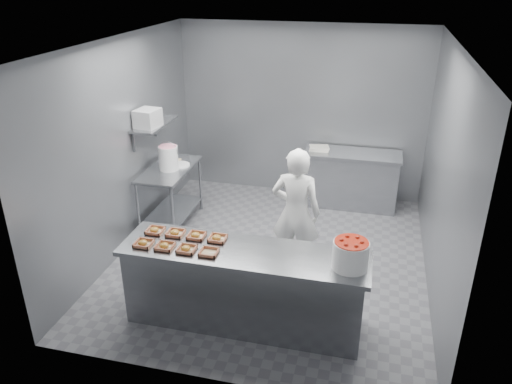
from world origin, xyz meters
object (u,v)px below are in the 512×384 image
prep_table (170,188)px  worker (296,213)px  back_counter (351,179)px  tray_2 (186,249)px  tray_7 (217,238)px  tray_3 (209,252)px  strawberry_tub (351,254)px  tray_5 (175,233)px  service_counter (244,287)px  glaze_bucket (168,157)px  tray_0 (143,243)px  tray_6 (196,235)px  tray_1 (165,246)px  tray_4 (155,230)px  appliance (148,118)px

prep_table → worker: bearing=-22.5°
back_counter → tray_2: (-1.47, -3.39, 0.47)m
tray_7 → prep_table: bearing=126.1°
prep_table → tray_3: bearing=-57.7°
tray_7 → strawberry_tub: 1.43m
prep_table → tray_5: 2.02m
service_counter → glaze_bucket: (-1.63, 1.91, 0.63)m
tray_0 → tray_2: size_ratio=1.00×
tray_6 → glaze_bucket: size_ratio=0.44×
glaze_bucket → tray_6: bearing=-59.1°
service_counter → glaze_bucket: size_ratio=6.13×
tray_1 → tray_4: same height
tray_0 → tray_7: (0.72, 0.29, 0.00)m
worker → appliance: (-2.18, 0.65, 0.86)m
tray_2 → glaze_bucket: bearing=117.2°
tray_3 → worker: bearing=61.5°
strawberry_tub → appliance: appliance is taller
glaze_bucket → tray_5: bearing=-65.2°
tray_4 → tray_7: same height
tray_0 → worker: worker is taller
back_counter → appliance: (-2.72, -1.49, 1.23)m
appliance → strawberry_tub: bearing=-24.6°
service_counter → tray_2: tray_2 is taller
tray_3 → appliance: bearing=128.0°
glaze_bucket → appliance: size_ratio=1.30×
tray_6 → worker: worker is taller
tray_4 → glaze_bucket: (-0.57, 1.77, 0.16)m
tray_3 → strawberry_tub: strawberry_tub is taller
tray_5 → tray_4: bearing=180.0°
tray_6 → tray_0: bearing=-149.0°
service_counter → back_counter: bearing=74.5°
appliance → prep_table: bearing=55.0°
prep_table → tray_6: tray_6 is taller
worker → glaze_bucket: bearing=-19.2°
tray_7 → tray_1: bearing=-149.0°
tray_3 → glaze_bucket: 2.44m
tray_1 → worker: size_ratio=0.11×
tray_4 → tray_7: size_ratio=1.00×
tray_3 → tray_7: (-0.00, 0.29, 0.00)m
tray_2 → back_counter: bearing=66.6°
back_counter → worker: bearing=-104.3°
service_counter → prep_table: size_ratio=2.17×
tray_6 → glaze_bucket: 2.06m
tray_7 → tray_3: bearing=-89.4°
strawberry_tub → tray_6: bearing=173.2°
tray_0 → strawberry_tub: size_ratio=0.54×
tray_1 → strawberry_tub: strawberry_tub is taller
tray_5 → worker: worker is taller
back_counter → strawberry_tub: 3.36m
tray_6 → appliance: (-1.25, 1.62, 0.76)m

